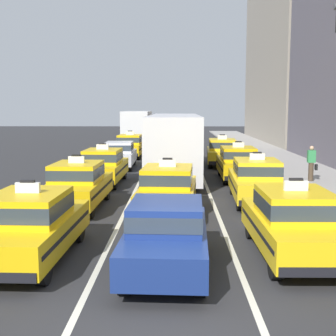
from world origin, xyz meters
TOP-DOWN VIEW (x-y plane):
  - ground_plane at (0.00, 0.00)m, footprint 160.00×160.00m
  - lane_stripe_left_center at (-1.60, 20.00)m, footprint 0.14×80.00m
  - lane_stripe_center_right at (1.60, 20.00)m, footprint 0.14×80.00m
  - sidewalk_curb at (7.20, 15.00)m, footprint 4.00×90.00m
  - taxi_left_nearest at (-3.26, 2.68)m, footprint 1.93×4.61m
  - taxi_left_second at (-3.36, 8.39)m, footprint 1.92×4.60m
  - taxi_left_third at (-3.26, 13.66)m, footprint 1.93×4.60m
  - sedan_left_fourth at (-3.18, 19.38)m, footprint 1.81×4.32m
  - taxi_left_fifth at (-3.09, 25.23)m, footprint 2.04×4.65m
  - box_truck_left_sixth at (-3.23, 33.69)m, footprint 2.40×7.00m
  - sedan_center_nearest at (-0.04, 2.06)m, footprint 1.94×4.37m
  - taxi_center_second at (-0.10, 7.39)m, footprint 2.09×4.66m
  - bus_center_third at (0.12, 16.24)m, footprint 2.64×11.23m
  - taxi_center_fourth at (0.07, 25.35)m, footprint 1.94×4.61m
  - taxi_right_nearest at (3.01, 3.05)m, footprint 1.85×4.57m
  - taxi_right_second at (3.25, 9.50)m, footprint 2.01×4.64m
  - taxi_right_third at (3.28, 14.97)m, footprint 1.90×4.59m
  - taxi_right_fourth at (3.08, 20.72)m, footprint 2.06×4.65m
  - pedestrian_by_storefront at (6.60, 13.79)m, footprint 0.47×0.24m

SIDE VIEW (x-z plane):
  - ground_plane at x=0.00m, z-range 0.00..0.00m
  - lane_stripe_left_center at x=-1.60m, z-range 0.00..0.01m
  - lane_stripe_center_right at x=1.60m, z-range 0.00..0.01m
  - sidewalk_curb at x=7.20m, z-range 0.00..0.15m
  - sedan_left_fourth at x=-3.18m, z-range 0.06..1.64m
  - sedan_center_nearest at x=-0.04m, z-range 0.06..1.64m
  - taxi_left_nearest at x=-3.26m, z-range -0.10..1.86m
  - taxi_left_second at x=-3.36m, z-range -0.10..1.86m
  - taxi_left_third at x=-3.26m, z-range -0.10..1.86m
  - taxi_left_fifth at x=-3.09m, z-range -0.10..1.86m
  - taxi_center_second at x=-0.10m, z-range -0.10..1.86m
  - taxi_center_fourth at x=0.07m, z-range -0.10..1.86m
  - taxi_right_nearest at x=3.01m, z-range -0.10..1.86m
  - taxi_right_second at x=3.25m, z-range -0.10..1.86m
  - taxi_right_third at x=3.28m, z-range -0.10..1.86m
  - taxi_right_fourth at x=3.08m, z-range -0.10..1.86m
  - pedestrian_by_storefront at x=6.60m, z-range 0.15..1.83m
  - box_truck_left_sixth at x=-3.23m, z-range 0.14..3.41m
  - bus_center_third at x=0.12m, z-range 0.21..3.43m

